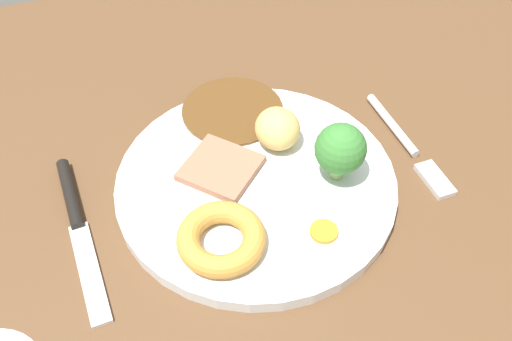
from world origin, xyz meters
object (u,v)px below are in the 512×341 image
roast_potato_left (278,128)px  fork (409,146)px  knife (77,220)px  yorkshire_pudding (221,238)px  carrot_coin_front (324,231)px  broccoli_floret (340,149)px  meat_slice_main (221,168)px  dinner_plate (256,182)px

roast_potato_left → fork: 13.95cm
knife → yorkshire_pudding: bearing=53.3°
yorkshire_pudding → roast_potato_left: size_ratio=1.57×
roast_potato_left → carrot_coin_front: bearing=88.4°
carrot_coin_front → knife: carrot_coin_front is taller
fork → broccoli_floret: bearing=-79.1°
broccoli_floret → fork: broccoli_floret is taller
carrot_coin_front → meat_slice_main: bearing=-58.6°
carrot_coin_front → knife: size_ratio=0.13×
dinner_plate → roast_potato_left: (-3.63, -3.70, 2.64)cm
carrot_coin_front → fork: size_ratio=0.16×
roast_potato_left → broccoli_floret: 7.31cm
roast_potato_left → meat_slice_main: bearing=14.7°
dinner_plate → roast_potato_left: roast_potato_left is taller
fork → dinner_plate: bearing=-92.3°
dinner_plate → carrot_coin_front: 8.79cm
meat_slice_main → knife: (13.99, 0.43, -1.35)cm
carrot_coin_front → fork: carrot_coin_front is taller
knife → roast_potato_left: bearing=93.5°
dinner_plate → roast_potato_left: size_ratio=5.49×
yorkshire_pudding → fork: yorkshire_pudding is taller
yorkshire_pudding → dinner_plate: bearing=-131.1°
dinner_plate → meat_slice_main: (2.86, -2.00, 1.10)cm
broccoli_floret → roast_potato_left: bearing=-59.3°
meat_slice_main → fork: 19.66cm
roast_potato_left → knife: bearing=5.9°
knife → broccoli_floret: bearing=78.2°
dinner_plate → meat_slice_main: meat_slice_main is taller
roast_potato_left → carrot_coin_front: (0.32, 11.79, -1.73)cm
carrot_coin_front → knife: (20.16, -9.66, -1.16)cm
carrot_coin_front → broccoli_floret: broccoli_floret is taller
yorkshire_pudding → broccoli_floret: 13.50cm
roast_potato_left → knife: size_ratio=0.26×
carrot_coin_front → dinner_plate: bearing=-67.8°
knife → carrot_coin_front: bearing=62.0°
fork → knife: 33.51cm
carrot_coin_front → roast_potato_left: bearing=-91.6°
meat_slice_main → knife: 14.07cm
knife → meat_slice_main: bearing=89.3°
fork → knife: size_ratio=0.82×
meat_slice_main → carrot_coin_front: meat_slice_main is taller
dinner_plate → broccoli_floret: broccoli_floret is taller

